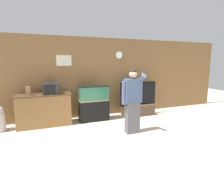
# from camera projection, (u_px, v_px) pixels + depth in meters

# --- Properties ---
(ground_plane) EXTENTS (18.00, 18.00, 0.00)m
(ground_plane) POSITION_uv_depth(u_px,v_px,m) (135.00, 154.00, 3.47)
(ground_plane) COLOR beige
(wall_back_paneled) EXTENTS (10.00, 0.08, 2.60)m
(wall_back_paneled) POSITION_uv_depth(u_px,v_px,m) (97.00, 77.00, 5.84)
(wall_back_paneled) COLOR brown
(wall_back_paneled) RESTS_ON ground_plane
(counter_island) EXTENTS (1.48, 0.55, 0.92)m
(counter_island) POSITION_uv_depth(u_px,v_px,m) (45.00, 110.00, 4.96)
(counter_island) COLOR brown
(counter_island) RESTS_ON ground_plane
(microwave) EXTENTS (0.44, 0.37, 0.31)m
(microwave) POSITION_uv_depth(u_px,v_px,m) (51.00, 88.00, 4.91)
(microwave) COLOR black
(microwave) RESTS_ON counter_island
(knife_block) EXTENTS (0.12, 0.11, 0.35)m
(knife_block) POSITION_uv_depth(u_px,v_px,m) (28.00, 90.00, 4.74)
(knife_block) COLOR olive
(knife_block) RESTS_ON counter_island
(aquarium_on_stand) EXTENTS (0.91, 0.40, 1.10)m
(aquarium_on_stand) POSITION_uv_depth(u_px,v_px,m) (94.00, 103.00, 5.41)
(aquarium_on_stand) COLOR black
(aquarium_on_stand) RESTS_ON ground_plane
(tv_on_stand) EXTENTS (1.32, 0.40, 1.16)m
(tv_on_stand) POSITION_uv_depth(u_px,v_px,m) (138.00, 106.00, 5.96)
(tv_on_stand) COLOR #4C3828
(tv_on_stand) RESTS_ON ground_plane
(person_standing) EXTENTS (0.52, 0.39, 1.64)m
(person_standing) POSITION_uv_depth(u_px,v_px,m) (132.00, 100.00, 4.38)
(person_standing) COLOR #515156
(person_standing) RESTS_ON ground_plane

